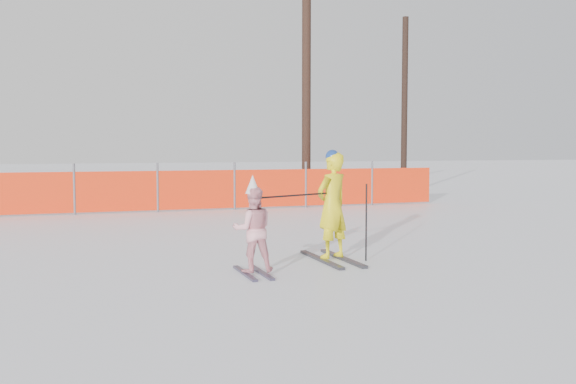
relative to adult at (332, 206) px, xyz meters
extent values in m
plane|color=white|center=(-0.62, -0.33, -0.80)|extent=(120.00, 120.00, 0.00)
cube|color=black|center=(-0.17, 0.00, -0.78)|extent=(0.09, 1.52, 0.04)
cube|color=black|center=(0.17, 0.00, -0.78)|extent=(0.09, 1.52, 0.04)
imported|color=yellow|center=(0.00, 0.00, 0.01)|extent=(0.66, 0.57, 1.53)
sphere|color=navy|center=(0.00, 0.00, 0.71)|extent=(0.20, 0.20, 0.20)
cube|color=black|center=(-1.47, -0.60, -0.78)|extent=(0.09, 1.00, 0.03)
cube|color=black|center=(-1.25, -0.60, -0.78)|extent=(0.09, 1.00, 0.03)
imported|color=#FFA6B2|center=(-1.36, -0.60, -0.21)|extent=(0.58, 0.47, 1.10)
cone|color=silver|center=(-1.36, -0.60, 0.37)|extent=(0.19, 0.19, 0.24)
cylinder|color=black|center=(0.45, -0.20, -0.24)|extent=(0.02, 0.02, 1.12)
cylinder|color=black|center=(-0.68, -0.30, 0.19)|extent=(1.14, 0.52, 0.02)
cylinder|color=#595960|center=(-3.49, 7.83, -0.17)|extent=(0.06, 0.06, 1.25)
cylinder|color=#595960|center=(-1.49, 7.83, -0.17)|extent=(0.06, 0.06, 1.25)
cylinder|color=#595960|center=(0.51, 7.83, -0.17)|extent=(0.06, 0.06, 1.25)
cylinder|color=#595960|center=(2.51, 7.83, -0.17)|extent=(0.06, 0.06, 1.25)
cylinder|color=#595960|center=(4.51, 7.83, -0.17)|extent=(0.06, 0.06, 1.25)
cube|color=#FF320D|center=(-2.57, 7.83, -0.25)|extent=(17.85, 0.02, 1.00)
cylinder|color=#301D15|center=(3.09, 9.35, 2.60)|extent=(0.26, 0.26, 6.80)
cylinder|color=black|center=(7.48, 11.36, 2.27)|extent=(0.21, 0.21, 6.12)
camera|label=1|loc=(-3.58, -8.53, 0.85)|focal=40.00mm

